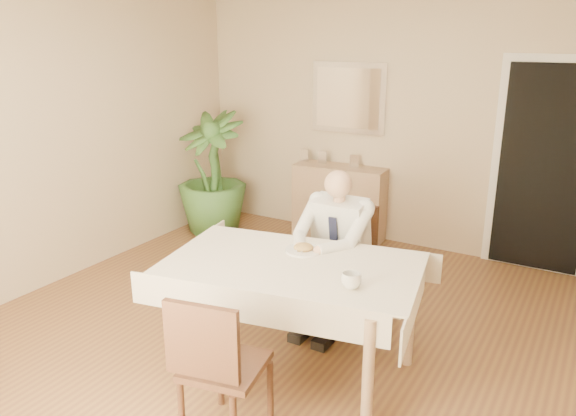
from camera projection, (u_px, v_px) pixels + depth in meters
The scene contains 17 objects.
room at pixel (263, 173), 3.89m from camera, with size 5.00×5.02×2.60m.
doorway at pixel (544, 170), 5.26m from camera, with size 0.96×0.07×2.10m.
mirror at pixel (348, 98), 6.08m from camera, with size 0.86×0.04×0.76m.
dining_table at pixel (292, 274), 3.80m from camera, with size 1.89×1.32×0.75m.
chair_far at pixel (346, 253), 4.57m from camera, with size 0.43×0.43×0.91m.
chair_near at pixel (216, 362), 3.08m from camera, with size 0.50×0.50×0.90m.
seated_man at pixel (331, 244), 4.28m from camera, with size 0.48×0.72×1.24m.
plate at pixel (303, 250), 3.96m from camera, with size 0.26×0.26×0.02m, color white.
food at pixel (303, 247), 3.96m from camera, with size 0.14×0.14×0.06m, color brown.
knife at pixel (304, 252), 3.89m from camera, with size 0.01×0.01×0.13m, color silver.
fork at pixel (294, 250), 3.93m from camera, with size 0.01×0.01×0.13m, color silver.
coffee_mug at pixel (351, 281), 3.38m from camera, with size 0.12×0.12×0.10m, color white.
sideboard at pixel (339, 202), 6.30m from camera, with size 1.03×0.35×0.82m, color #8B6A4D.
photo_frame_left at pixel (305, 155), 6.40m from camera, with size 0.10×0.02×0.14m, color silver.
photo_frame_center at pixel (322, 157), 6.29m from camera, with size 0.10×0.02×0.14m, color silver.
photo_frame_right at pixel (354, 161), 6.11m from camera, with size 0.10×0.02×0.14m, color silver.
potted_palm at pixel (212, 173), 6.41m from camera, with size 0.78×0.78×1.39m, color #345E26.
Camera 1 is at (2.07, -3.18, 2.24)m, focal length 35.00 mm.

